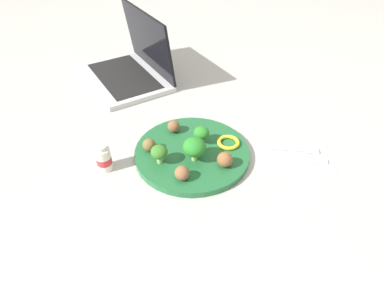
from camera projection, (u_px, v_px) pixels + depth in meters
The scene contains 15 objects.
ground_plane at pixel (192, 155), 0.82m from camera, with size 4.00×4.00×0.00m, color #B2B2AD.
plate at pixel (192, 153), 0.81m from camera, with size 0.28×0.28×0.02m, color #236638.
broccoli_floret_mid_left at pixel (201, 133), 0.81m from camera, with size 0.04×0.04×0.05m.
broccoli_floret_front_right at pixel (159, 152), 0.75m from camera, with size 0.04×0.04×0.05m.
broccoli_floret_front_left at pixel (194, 147), 0.76m from camera, with size 0.05×0.05×0.06m.
meatball_center at pixel (174, 126), 0.86m from camera, with size 0.03×0.03×0.03m, color brown.
meatball_mid_left at pixel (149, 145), 0.80m from camera, with size 0.03×0.03×0.03m, color brown.
meatball_front_right at pixel (225, 159), 0.75m from camera, with size 0.04×0.04×0.04m, color brown.
meatball_far_rim at pixel (182, 173), 0.72m from camera, with size 0.03×0.03×0.03m, color brown.
pepper_ring_back_left at pixel (228, 142), 0.82m from camera, with size 0.06×0.06×0.01m, color yellow.
napkin at pixel (295, 155), 0.81m from camera, with size 0.17×0.12×0.01m, color white.
fork at pixel (297, 149), 0.82m from camera, with size 0.12×0.03×0.01m.
knife at pixel (299, 159), 0.80m from camera, with size 0.15×0.03×0.01m.
yogurt_bottle at pixel (104, 159), 0.76m from camera, with size 0.04×0.04×0.07m.
laptop at pixel (131, 67), 1.10m from camera, with size 0.36×0.39×0.21m.
Camera 1 is at (0.01, -0.61, 0.54)m, focal length 31.00 mm.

